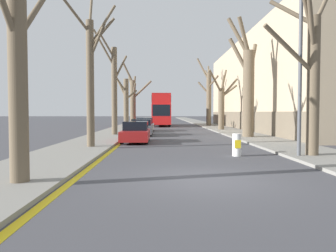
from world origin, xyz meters
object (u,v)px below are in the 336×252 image
Objects in this scene: double_decker_bus at (161,108)px; parked_car_1 at (142,128)px; street_tree_left_4 at (133,99)px; street_tree_right_3 at (208,96)px; street_tree_left_3 at (126,102)px; lamp_post at (299,41)px; street_tree_left_0 at (18,51)px; street_tree_right_2 at (222,103)px; street_tree_left_1 at (91,73)px; parked_car_2 at (145,125)px; street_tree_right_0 at (312,71)px; traffic_bollard at (237,145)px; parked_car_0 at (136,132)px; street_tree_left_2 at (114,87)px; street_tree_right_1 at (248,86)px.

double_decker_bus is 19.61m from parked_car_1.
street_tree_right_3 is (10.49, 0.31, 0.56)m from street_tree_left_4.
lamp_post reaches higher than street_tree_left_3.
double_decker_bus is at bearing 99.81° from lamp_post.
street_tree_right_2 is at bearing 68.50° from street_tree_left_0.
street_tree_left_1 is 29.76m from street_tree_right_3.
street_tree_left_4 is at bearing 100.63° from parked_car_2.
lamp_post is at bearing -80.19° from double_decker_bus.
street_tree_left_4 reaches higher than street_tree_right_0.
street_tree_right_3 is (0.17, 31.71, 0.55)m from street_tree_right_0.
traffic_bollard is (-3.25, -31.11, -3.80)m from street_tree_right_3.
street_tree_right_0 is 31.72m from street_tree_right_3.
lamp_post reaches higher than double_decker_bus.
street_tree_right_0 is 1.97× the size of parked_car_1.
street_tree_left_3 is 14.92m from parked_car_0.
street_tree_right_2 is 21.06m from traffic_bollard.
double_decker_bus is 10.40× the size of traffic_bollard.
parked_car_0 is (-8.15, 7.51, -3.11)m from street_tree_right_0.
parked_car_2 is (0.00, 12.34, 0.01)m from parked_car_0.
lamp_post is at bearing -69.41° from parked_car_2.
street_tree_left_3 is at bearing -109.15° from double_decker_bus.
street_tree_right_0 is at bearing -20.51° from street_tree_left_1.
street_tree_left_0 is at bearing -89.90° from street_tree_left_3.
parked_car_0 is at bearing -90.00° from parked_car_2.
traffic_bollard is (-3.08, 0.60, -3.25)m from street_tree_right_0.
parked_car_2 is at bearing 110.59° from lamp_post.
parked_car_1 is 16.51m from lamp_post.
lamp_post is at bearing -91.47° from street_tree_right_3.
traffic_bollard is (3.36, -32.75, -2.03)m from double_decker_bus.
street_tree_left_0 is 1.65× the size of parked_car_2.
street_tree_right_2 reaches higher than traffic_bollard.
street_tree_right_0 is 0.91× the size of street_tree_right_3.
lamp_post is at bearing -54.25° from street_tree_left_2.
double_decker_bus reaches higher than parked_car_2.
street_tree_right_3 reaches higher than parked_car_0.
street_tree_right_1 is 9.43m from parked_car_1.
double_decker_bus is (3.92, 11.28, -0.52)m from street_tree_left_3.
street_tree_right_0 is 10.74m from street_tree_right_1.
street_tree_left_2 is 17.95m from street_tree_left_4.
double_decker_bus is at bearing 118.45° from street_tree_right_2.
street_tree_left_3 is at bearing 90.10° from street_tree_left_0.
lamp_post is 5.17m from traffic_bollard.
street_tree_left_1 is 2.02× the size of parked_car_1.
street_tree_right_1 reaches higher than double_decker_bus.
street_tree_right_0 is 8.54× the size of traffic_bollard.
street_tree_left_1 is 0.93× the size of street_tree_right_3.
street_tree_left_4 is at bearing 95.19° from parked_car_0.
parked_car_2 is at bearing 104.76° from traffic_bollard.
street_tree_right_1 reaches higher than street_tree_left_1.
street_tree_left_3 is 24.31m from lamp_post.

